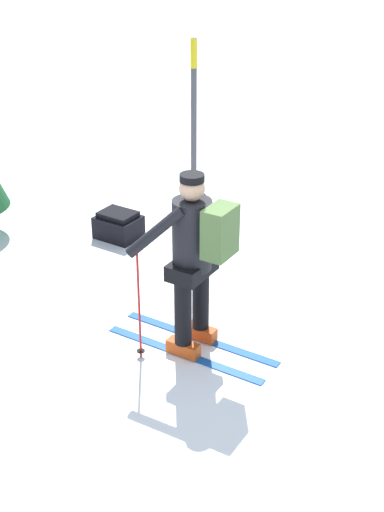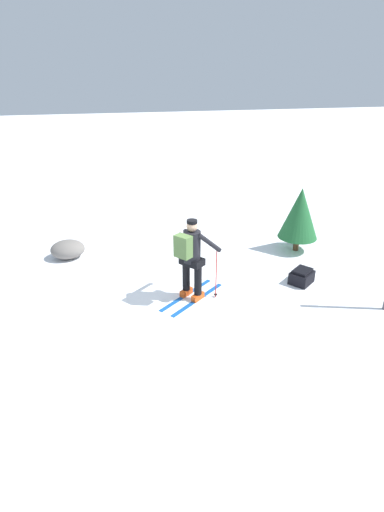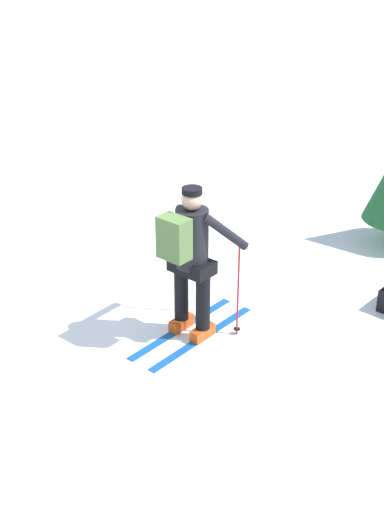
{
  "view_description": "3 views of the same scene",
  "coord_description": "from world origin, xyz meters",
  "views": [
    {
      "loc": [
        -4.72,
        1.84,
        3.66
      ],
      "look_at": [
        0.24,
        -0.06,
        0.92
      ],
      "focal_mm": 50.0,
      "sensor_mm": 36.0,
      "label": 1
    },
    {
      "loc": [
        -1.49,
        -6.76,
        4.12
      ],
      "look_at": [
        0.24,
        -0.06,
        0.92
      ],
      "focal_mm": 28.0,
      "sensor_mm": 36.0,
      "label": 2
    },
    {
      "loc": [
        -1.1,
        -6.32,
        4.09
      ],
      "look_at": [
        0.24,
        -0.06,
        0.92
      ],
      "focal_mm": 50.0,
      "sensor_mm": 36.0,
      "label": 3
    }
  ],
  "objects": [
    {
      "name": "ground_plane",
      "position": [
        0.0,
        0.0,
        0.0
      ],
      "size": [
        80.0,
        80.0,
        0.0
      ],
      "primitive_type": "plane",
      "color": "white"
    },
    {
      "name": "skier",
      "position": [
        0.22,
        -0.07,
        0.95
      ],
      "size": [
        1.48,
        1.26,
        1.65
      ],
      "color": "#144C9E",
      "rests_on": "ground_plane"
    },
    {
      "name": "dropped_backpack",
      "position": [
        2.65,
        -0.06,
        0.15
      ],
      "size": [
        0.63,
        0.61,
        0.32
      ],
      "color": "black",
      "rests_on": "ground_plane"
    },
    {
      "name": "rock_boulder",
      "position": [
        -2.2,
        2.52,
        0.22
      ],
      "size": [
        0.81,
        0.69,
        0.44
      ],
      "primitive_type": "ellipsoid",
      "color": "slate",
      "rests_on": "ground_plane"
    },
    {
      "name": "pine_tree",
      "position": [
        3.37,
        1.55,
        0.98
      ],
      "size": [
        0.97,
        0.97,
        1.61
      ],
      "color": "#4C331E",
      "rests_on": "ground_plane"
    }
  ]
}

